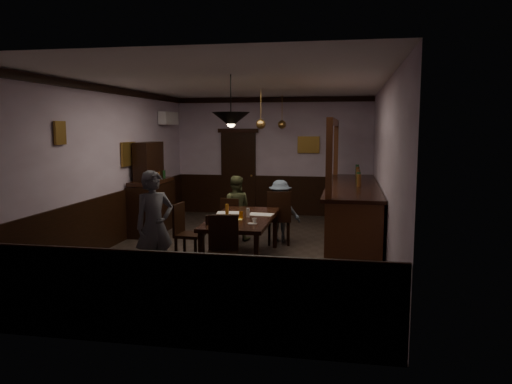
% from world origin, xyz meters
% --- Properties ---
extents(room, '(5.01, 8.01, 3.01)m').
position_xyz_m(room, '(0.00, 0.00, 1.50)').
color(room, '#2D2621').
rests_on(room, ground).
extents(dining_table, '(1.03, 2.21, 0.75)m').
position_xyz_m(dining_table, '(0.17, -0.60, 0.69)').
color(dining_table, black).
rests_on(dining_table, ground).
extents(chair_far_left, '(0.44, 0.44, 0.88)m').
position_xyz_m(chair_far_left, '(-0.31, 0.67, 0.48)').
color(chair_far_left, black).
rests_on(chair_far_left, ground).
extents(chair_far_right, '(0.52, 0.52, 1.04)m').
position_xyz_m(chair_far_right, '(0.62, 0.67, 0.57)').
color(chair_far_right, black).
rests_on(chair_far_right, ground).
extents(chair_near, '(0.50, 0.50, 1.00)m').
position_xyz_m(chair_near, '(0.18, -1.92, 0.54)').
color(chair_near, black).
rests_on(chair_near, ground).
extents(chair_side, '(0.46, 0.46, 0.98)m').
position_xyz_m(chair_side, '(-0.76, -0.80, 0.54)').
color(chair_side, black).
rests_on(chair_side, ground).
extents(person_standing, '(0.69, 0.69, 1.62)m').
position_xyz_m(person_standing, '(-0.86, -1.86, 0.81)').
color(person_standing, '#585A65').
rests_on(person_standing, ground).
extents(person_seated_left, '(0.65, 0.52, 1.29)m').
position_xyz_m(person_seated_left, '(-0.30, 0.94, 0.64)').
color(person_seated_left, '#4B5030').
rests_on(person_seated_left, ground).
extents(person_seated_right, '(0.79, 0.46, 1.21)m').
position_xyz_m(person_seated_right, '(0.60, 0.96, 0.61)').
color(person_seated_right, '#4F5E71').
rests_on(person_seated_right, ground).
extents(newspaper_left, '(0.46, 0.36, 0.01)m').
position_xyz_m(newspaper_left, '(-0.13, -0.25, 0.75)').
color(newspaper_left, silver).
rests_on(newspaper_left, dining_table).
extents(newspaper_right, '(0.45, 0.34, 0.01)m').
position_xyz_m(newspaper_right, '(0.44, -0.32, 0.75)').
color(newspaper_right, silver).
rests_on(newspaper_right, dining_table).
extents(napkin, '(0.15, 0.15, 0.00)m').
position_xyz_m(napkin, '(0.15, -0.81, 0.75)').
color(napkin, '#EFDC58').
rests_on(napkin, dining_table).
extents(saucer, '(0.15, 0.15, 0.01)m').
position_xyz_m(saucer, '(0.46, -1.16, 0.76)').
color(saucer, white).
rests_on(saucer, dining_table).
extents(coffee_cup, '(0.08, 0.08, 0.07)m').
position_xyz_m(coffee_cup, '(0.49, -1.13, 0.80)').
color(coffee_cup, white).
rests_on(coffee_cup, saucer).
extents(pastry_plate, '(0.22, 0.22, 0.01)m').
position_xyz_m(pastry_plate, '(0.12, -1.19, 0.76)').
color(pastry_plate, white).
rests_on(pastry_plate, dining_table).
extents(pastry_ring_a, '(0.13, 0.13, 0.04)m').
position_xyz_m(pastry_ring_a, '(0.09, -1.13, 0.79)').
color(pastry_ring_a, '#C68C47').
rests_on(pastry_ring_a, pastry_plate).
extents(pastry_ring_b, '(0.13, 0.13, 0.04)m').
position_xyz_m(pastry_ring_b, '(0.14, -1.11, 0.79)').
color(pastry_ring_b, '#C68C47').
rests_on(pastry_ring_b, pastry_plate).
extents(soda_can, '(0.07, 0.07, 0.12)m').
position_xyz_m(soda_can, '(0.19, -0.74, 0.81)').
color(soda_can, orange).
rests_on(soda_can, dining_table).
extents(beer_glass, '(0.06, 0.06, 0.20)m').
position_xyz_m(beer_glass, '(-0.10, -0.53, 0.85)').
color(beer_glass, '#BF721E').
rests_on(beer_glass, dining_table).
extents(water_glass, '(0.06, 0.06, 0.15)m').
position_xyz_m(water_glass, '(0.27, -0.59, 0.82)').
color(water_glass, silver).
rests_on(water_glass, dining_table).
extents(pepper_mill, '(0.04, 0.04, 0.14)m').
position_xyz_m(pepper_mill, '(-0.22, -1.33, 0.82)').
color(pepper_mill, black).
rests_on(pepper_mill, dining_table).
extents(sideboard, '(0.52, 1.46, 1.93)m').
position_xyz_m(sideboard, '(-2.21, 1.31, 0.77)').
color(sideboard, black).
rests_on(sideboard, ground).
extents(bar_counter, '(0.99, 4.26, 2.39)m').
position_xyz_m(bar_counter, '(1.99, 1.11, 0.60)').
color(bar_counter, '#552816').
rests_on(bar_counter, ground).
extents(door_back, '(0.90, 0.06, 2.10)m').
position_xyz_m(door_back, '(-0.90, 3.95, 1.05)').
color(door_back, black).
rests_on(door_back, ground).
extents(ac_unit, '(0.20, 0.85, 0.30)m').
position_xyz_m(ac_unit, '(-2.38, 2.90, 2.45)').
color(ac_unit, white).
rests_on(ac_unit, ground).
extents(picture_left_small, '(0.04, 0.28, 0.36)m').
position_xyz_m(picture_left_small, '(-2.46, -1.60, 2.15)').
color(picture_left_small, olive).
rests_on(picture_left_small, ground).
extents(picture_left_large, '(0.04, 0.62, 0.48)m').
position_xyz_m(picture_left_large, '(-2.46, 0.80, 1.70)').
color(picture_left_large, olive).
rests_on(picture_left_large, ground).
extents(picture_back, '(0.55, 0.04, 0.42)m').
position_xyz_m(picture_back, '(0.90, 3.96, 1.80)').
color(picture_back, olive).
rests_on(picture_back, ground).
extents(pendant_iron, '(0.56, 0.56, 0.77)m').
position_xyz_m(pendant_iron, '(0.18, -1.40, 2.34)').
color(pendant_iron, black).
rests_on(pendant_iron, ground).
extents(pendant_brass_mid, '(0.20, 0.20, 0.81)m').
position_xyz_m(pendant_brass_mid, '(0.10, 1.60, 2.30)').
color(pendant_brass_mid, '#BF8C3F').
rests_on(pendant_brass_mid, ground).
extents(pendant_brass_far, '(0.20, 0.20, 0.81)m').
position_xyz_m(pendant_brass_far, '(0.30, 3.40, 2.30)').
color(pendant_brass_far, '#BF8C3F').
rests_on(pendant_brass_far, ground).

